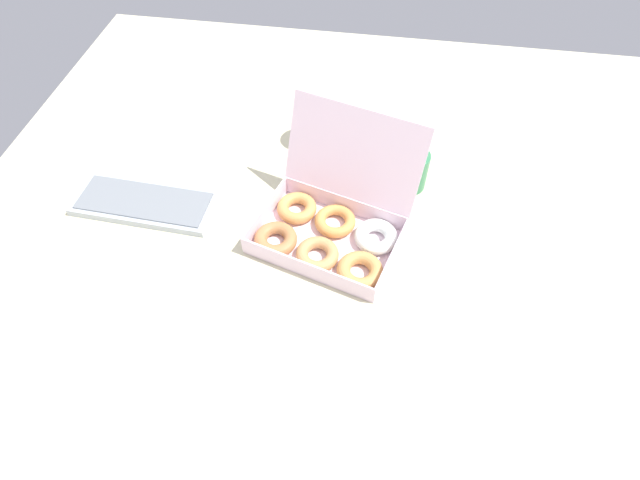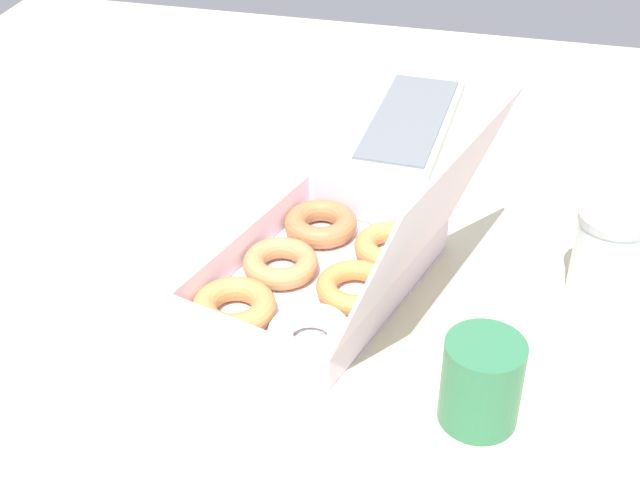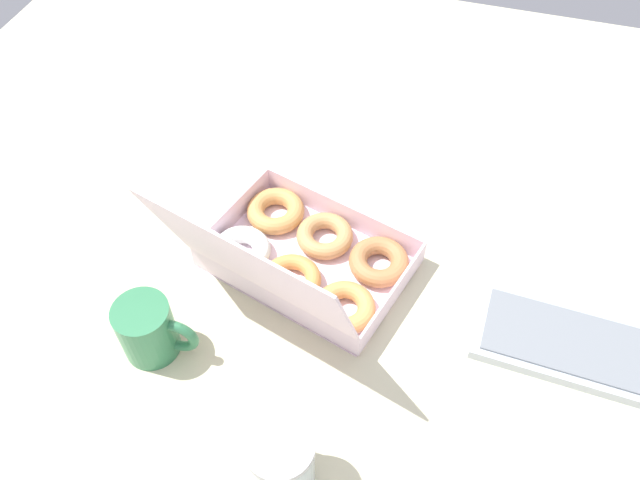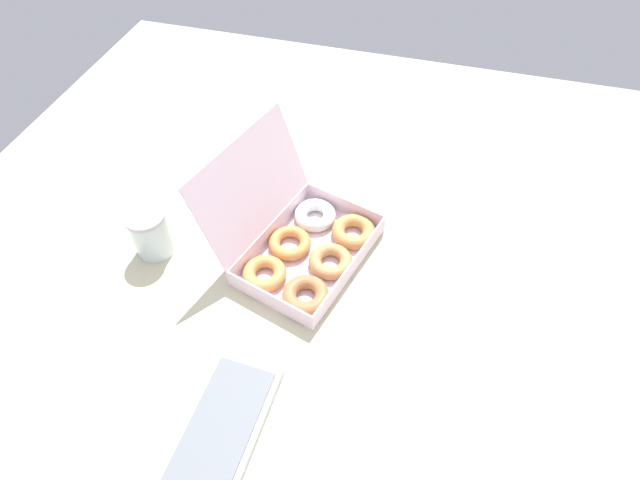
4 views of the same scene
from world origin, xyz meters
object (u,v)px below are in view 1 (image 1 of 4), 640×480
object	(u,v)px
donut_box	(330,229)
coffee_mug	(409,170)
glass_jar	(319,125)
keyboard	(145,203)

from	to	relation	value
donut_box	coffee_mug	world-z (taller)	donut_box
coffee_mug	glass_jar	distance (cm)	27.56
keyboard	donut_box	bearing A→B (deg)	-3.66
keyboard	glass_jar	distance (cm)	48.58
keyboard	glass_jar	size ratio (longest dim) A/B	3.00
donut_box	keyboard	size ratio (longest dim) A/B	1.11
coffee_mug	glass_jar	xyz separation A→B (cm)	(-24.47, 12.67, 0.74)
donut_box	keyboard	xyz separation A→B (cm)	(-45.68, 2.92, -2.15)
donut_box	glass_jar	size ratio (longest dim) A/B	3.32
donut_box	glass_jar	xyz separation A→B (cm)	(-7.80, 32.96, 2.61)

